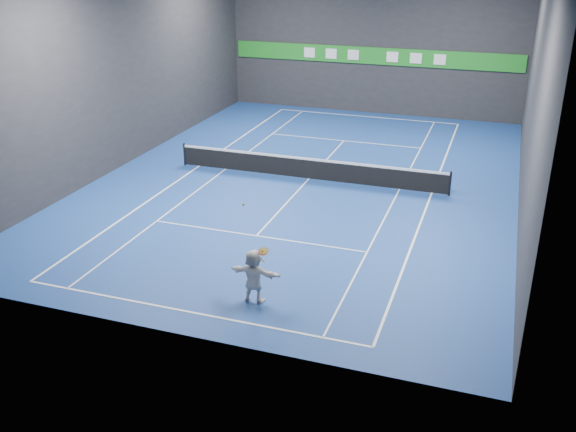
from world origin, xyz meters
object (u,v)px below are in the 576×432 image
(tennis_ball, at_px, (244,205))
(tennis_net, at_px, (309,168))
(tennis_racket, at_px, (263,252))
(player, at_px, (254,276))

(tennis_ball, xyz_separation_m, tennis_net, (-1.39, 10.73, -2.55))
(tennis_racket, bearing_deg, tennis_net, 100.27)
(tennis_racket, bearing_deg, player, -170.88)
(tennis_ball, bearing_deg, tennis_racket, 9.16)
(tennis_net, height_order, tennis_racket, tennis_racket)
(player, height_order, tennis_racket, tennis_racket)
(tennis_ball, xyz_separation_m, tennis_racket, (0.54, 0.09, -1.44))
(tennis_ball, height_order, tennis_net, tennis_ball)
(tennis_ball, distance_m, tennis_racket, 1.54)
(player, xyz_separation_m, tennis_net, (-1.63, 10.69, -0.30))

